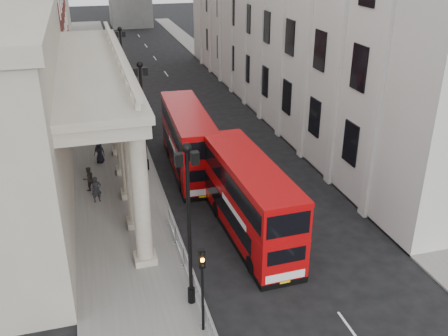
# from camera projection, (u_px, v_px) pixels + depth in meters

# --- Properties ---
(sidewalk_west) EXTENTS (6.00, 140.00, 0.12)m
(sidewalk_west) POSITION_uv_depth(u_px,v_px,m) (107.00, 130.00, 46.48)
(sidewalk_west) COLOR slate
(sidewalk_west) RESTS_ON ground
(sidewalk_east) EXTENTS (3.00, 140.00, 0.12)m
(sidewalk_east) POSITION_uv_depth(u_px,v_px,m) (273.00, 114.00, 50.55)
(sidewalk_east) COLOR slate
(sidewalk_east) RESTS_ON ground
(kerb) EXTENTS (0.20, 140.00, 0.14)m
(kerb) POSITION_uv_depth(u_px,v_px,m) (139.00, 127.00, 47.20)
(kerb) COLOR slate
(kerb) RESTS_ON ground
(lamp_post_south) EXTENTS (1.05, 0.44, 8.32)m
(lamp_post_south) POSITION_uv_depth(u_px,v_px,m) (189.00, 216.00, 22.29)
(lamp_post_south) COLOR black
(lamp_post_south) RESTS_ON sidewalk_west
(lamp_post_mid) EXTENTS (1.05, 0.44, 8.32)m
(lamp_post_mid) POSITION_uv_depth(u_px,v_px,m) (143.00, 110.00, 36.30)
(lamp_post_mid) COLOR black
(lamp_post_mid) RESTS_ON sidewalk_west
(lamp_post_north) EXTENTS (1.05, 0.44, 8.32)m
(lamp_post_north) POSITION_uv_depth(u_px,v_px,m) (122.00, 62.00, 50.30)
(lamp_post_north) COLOR black
(lamp_post_north) RESTS_ON sidewalk_west
(traffic_light) EXTENTS (0.28, 0.33, 4.30)m
(traffic_light) POSITION_uv_depth(u_px,v_px,m) (202.00, 275.00, 21.30)
(traffic_light) COLOR black
(traffic_light) RESTS_ON sidewalk_west
(crowd_barriers) EXTENTS (0.50, 18.75, 1.10)m
(crowd_barriers) POSITION_uv_depth(u_px,v_px,m) (205.00, 316.00, 22.57)
(crowd_barriers) COLOR gray
(crowd_barriers) RESTS_ON sidewalk_west
(bus_near) EXTENTS (3.00, 10.96, 4.69)m
(bus_near) POSITION_uv_depth(u_px,v_px,m) (249.00, 197.00, 29.15)
(bus_near) COLOR #AF080A
(bus_near) RESTS_ON ground
(bus_far) EXTENTS (3.03, 11.00, 4.71)m
(bus_far) POSITION_uv_depth(u_px,v_px,m) (188.00, 139.00, 37.69)
(bus_far) COLOR #9F0709
(bus_far) RESTS_ON ground
(pedestrian_a) EXTENTS (0.72, 0.54, 1.79)m
(pedestrian_a) POSITION_uv_depth(u_px,v_px,m) (96.00, 189.00, 33.23)
(pedestrian_a) COLOR black
(pedestrian_a) RESTS_ON sidewalk_west
(pedestrian_b) EXTENTS (1.06, 0.98, 1.74)m
(pedestrian_b) POSITION_uv_depth(u_px,v_px,m) (89.00, 179.00, 34.79)
(pedestrian_b) COLOR #282320
(pedestrian_b) RESTS_ON sidewalk_west
(pedestrian_c) EXTENTS (1.02, 0.86, 1.77)m
(pedestrian_c) POSITION_uv_depth(u_px,v_px,m) (99.00, 152.00, 39.18)
(pedestrian_c) COLOR black
(pedestrian_c) RESTS_ON sidewalk_west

